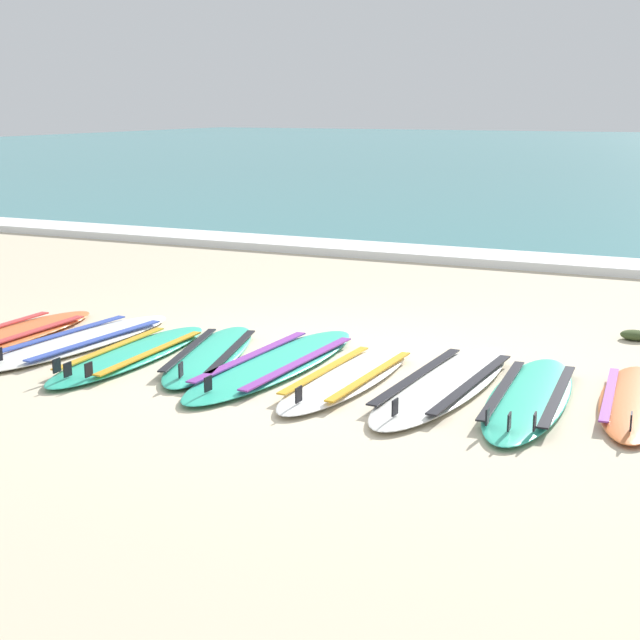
% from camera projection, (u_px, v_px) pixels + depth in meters
% --- Properties ---
extents(ground_plane, '(80.00, 80.00, 0.00)m').
position_uv_depth(ground_plane, '(337.00, 363.00, 7.83)').
color(ground_plane, beige).
extents(wave_foam_strip, '(80.00, 0.93, 0.11)m').
position_uv_depth(wave_foam_strip, '(505.00, 259.00, 12.72)').
color(wave_foam_strip, white).
rests_on(wave_foam_strip, ground).
extents(surfboard_0, '(0.63, 2.38, 0.18)m').
position_uv_depth(surfboard_0, '(3.00, 337.00, 8.56)').
color(surfboard_0, orange).
rests_on(surfboard_0, ground).
extents(surfboard_1, '(0.76, 2.39, 0.18)m').
position_uv_depth(surfboard_1, '(79.00, 341.00, 8.40)').
color(surfboard_1, silver).
rests_on(surfboard_1, ground).
extents(surfboard_2, '(0.62, 2.19, 0.18)m').
position_uv_depth(surfboard_2, '(131.00, 354.00, 7.96)').
color(surfboard_2, '#2DB793').
rests_on(surfboard_2, ground).
extents(surfboard_3, '(1.04, 2.10, 0.18)m').
position_uv_depth(surfboard_3, '(210.00, 354.00, 7.96)').
color(surfboard_3, '#2DB793').
rests_on(surfboard_3, ground).
extents(surfboard_4, '(0.71, 2.52, 0.18)m').
position_uv_depth(surfboard_4, '(275.00, 363.00, 7.68)').
color(surfboard_4, '#2DB793').
rests_on(surfboard_4, ground).
extents(surfboard_5, '(0.58, 2.12, 0.18)m').
position_uv_depth(surfboard_5, '(348.00, 377.00, 7.30)').
color(surfboard_5, white).
rests_on(surfboard_5, ground).
extents(surfboard_6, '(0.71, 2.45, 0.18)m').
position_uv_depth(surfboard_6, '(444.00, 384.00, 7.13)').
color(surfboard_6, silver).
rests_on(surfboard_6, ground).
extents(surfboard_7, '(0.71, 2.23, 0.18)m').
position_uv_depth(surfboard_7, '(529.00, 397.00, 6.80)').
color(surfboard_7, '#2DB793').
rests_on(surfboard_7, ground).
extents(surfboard_8, '(0.64, 1.94, 0.18)m').
position_uv_depth(surfboard_8, '(634.00, 401.00, 6.71)').
color(surfboard_8, orange).
rests_on(surfboard_8, ground).
extents(seaweed_clump_near_shoreline, '(0.26, 0.21, 0.09)m').
position_uv_depth(seaweed_clump_near_shoreline, '(635.00, 335.00, 8.58)').
color(seaweed_clump_near_shoreline, '#384723').
rests_on(seaweed_clump_near_shoreline, ground).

